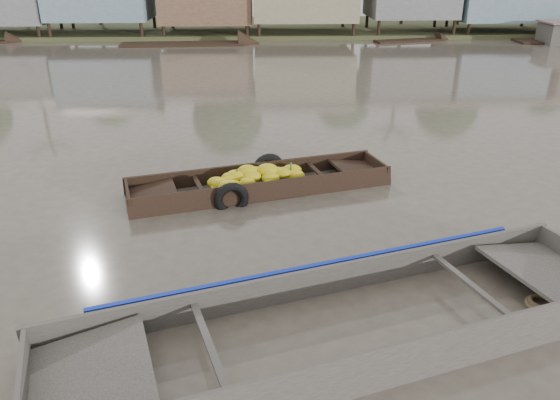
{
  "coord_description": "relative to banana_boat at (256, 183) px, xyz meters",
  "views": [
    {
      "loc": [
        -0.41,
        -8.04,
        4.9
      ],
      "look_at": [
        -0.09,
        1.04,
        0.8
      ],
      "focal_mm": 35.0,
      "sensor_mm": 36.0,
      "label": 1
    }
  ],
  "objects": [
    {
      "name": "ground",
      "position": [
        0.54,
        -3.4,
        -0.17
      ],
      "size": [
        120.0,
        120.0,
        0.0
      ],
      "primitive_type": "plane",
      "color": "brown",
      "rests_on": "ground"
    },
    {
      "name": "banana_boat",
      "position": [
        0.0,
        0.0,
        0.0
      ],
      "size": [
        6.11,
        3.02,
        0.84
      ],
      "rotation": [
        0.0,
        0.0,
        0.28
      ],
      "color": "black",
      "rests_on": "ground"
    },
    {
      "name": "viewer_boat",
      "position": [
        1.37,
        -5.23,
        -0.09
      ],
      "size": [
        8.87,
        4.8,
        0.69
      ],
      "rotation": [
        0.0,
        0.0,
        0.32
      ],
      "color": "#3C3732",
      "rests_on": "ground"
    },
    {
      "name": "distant_boats",
      "position": [
        13.34,
        20.97,
        0.04
      ],
      "size": [
        48.54,
        14.76,
        1.38
      ],
      "color": "black",
      "rests_on": "ground"
    }
  ]
}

